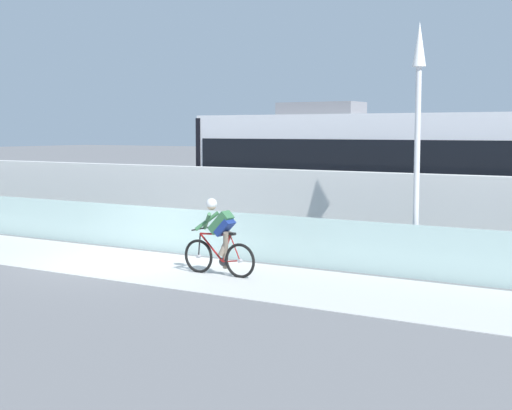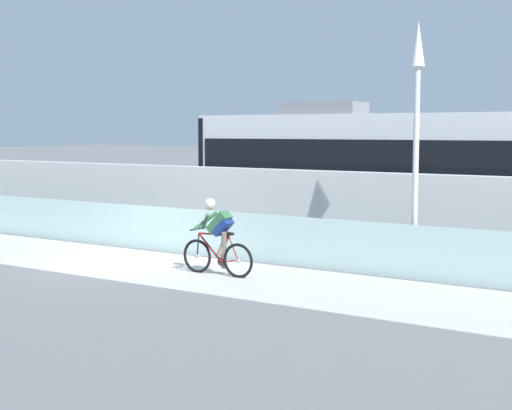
{
  "view_description": "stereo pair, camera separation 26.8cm",
  "coord_description": "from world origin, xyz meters",
  "views": [
    {
      "loc": [
        11.72,
        -12.75,
        3.02
      ],
      "look_at": [
        2.25,
        2.35,
        1.25
      ],
      "focal_mm": 53.12,
      "sensor_mm": 36.0,
      "label": 1
    },
    {
      "loc": [
        11.95,
        -12.6,
        3.02
      ],
      "look_at": [
        2.25,
        2.35,
        1.25
      ],
      "focal_mm": 53.12,
      "sensor_mm": 36.0,
      "label": 2
    }
  ],
  "objects": [
    {
      "name": "ground_plane",
      "position": [
        0.0,
        0.0,
        0.0
      ],
      "size": [
        200.0,
        200.0,
        0.0
      ],
      "primitive_type": "plane",
      "color": "slate"
    },
    {
      "name": "bike_path_deck",
      "position": [
        0.0,
        0.0,
        0.01
      ],
      "size": [
        32.0,
        3.2,
        0.01
      ],
      "primitive_type": "cube",
      "color": "beige",
      "rests_on": "ground"
    },
    {
      "name": "glass_parapet",
      "position": [
        0.0,
        1.85,
        0.55
      ],
      "size": [
        32.0,
        0.05,
        1.11
      ],
      "primitive_type": "cube",
      "color": "silver",
      "rests_on": "ground"
    },
    {
      "name": "concrete_barrier_wall",
      "position": [
        0.0,
        3.65,
        1.02
      ],
      "size": [
        32.0,
        0.36,
        2.04
      ],
      "primitive_type": "cube",
      "color": "silver",
      "rests_on": "ground"
    },
    {
      "name": "tram_rail_near",
      "position": [
        0.0,
        6.13,
        0.0
      ],
      "size": [
        32.0,
        0.08,
        0.01
      ],
      "primitive_type": "cube",
      "color": "#595654",
      "rests_on": "ground"
    },
    {
      "name": "tram_rail_far",
      "position": [
        0.0,
        7.57,
        0.0
      ],
      "size": [
        32.0,
        0.08,
        0.01
      ],
      "primitive_type": "cube",
      "color": "#595654",
      "rests_on": "ground"
    },
    {
      "name": "tram",
      "position": [
        3.6,
        6.85,
        1.89
      ],
      "size": [
        11.06,
        2.54,
        3.81
      ],
      "color": "silver",
      "rests_on": "ground"
    },
    {
      "name": "cyclist_on_bike",
      "position": [
        2.82,
        0.0,
        0.78
      ],
      "size": [
        1.77,
        0.58,
        1.61
      ],
      "color": "black",
      "rests_on": "ground"
    },
    {
      "name": "lamp_post_antenna",
      "position": [
        6.27,
        2.15,
        3.29
      ],
      "size": [
        0.28,
        0.28,
        5.2
      ],
      "color": "gray",
      "rests_on": "ground"
    }
  ]
}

